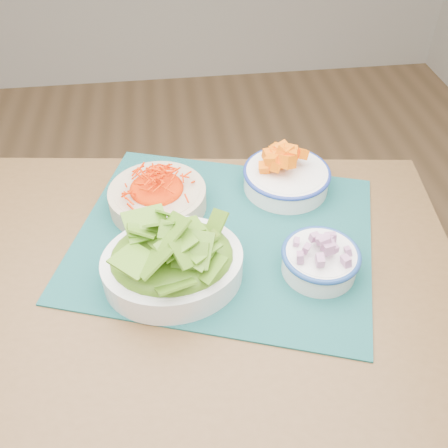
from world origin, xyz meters
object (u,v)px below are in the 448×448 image
at_px(lettuce_bowl, 172,257).
at_px(onion_bowl, 321,256).
at_px(table, 184,305).
at_px(placemat, 224,235).
at_px(squash_bowl, 287,171).
at_px(carrot_bowl, 157,193).

xyz_separation_m(lettuce_bowl, onion_bowl, (0.27, -0.02, -0.02)).
relative_size(table, lettuce_bowl, 4.20).
relative_size(table, placemat, 1.98).
bearing_deg(lettuce_bowl, onion_bowl, -8.89).
bearing_deg(squash_bowl, carrot_bowl, -174.10).
distance_m(carrot_bowl, onion_bowl, 0.37).
xyz_separation_m(table, lettuce_bowl, (-0.01, -0.02, 0.17)).
xyz_separation_m(carrot_bowl, lettuce_bowl, (0.02, -0.21, 0.02)).
height_order(carrot_bowl, onion_bowl, carrot_bowl).
bearing_deg(squash_bowl, table, -139.89).
bearing_deg(onion_bowl, table, 171.08).
distance_m(placemat, carrot_bowl, 0.17).
bearing_deg(table, carrot_bowl, 108.63).
bearing_deg(carrot_bowl, lettuce_bowl, -84.01).
bearing_deg(onion_bowl, placemat, 144.30).
bearing_deg(placemat, squash_bowl, 59.28).
relative_size(carrot_bowl, onion_bowl, 1.50).
bearing_deg(placemat, onion_bowl, -16.93).
bearing_deg(squash_bowl, onion_bowl, -88.35).
xyz_separation_m(table, placemat, (0.09, 0.08, 0.11)).
height_order(carrot_bowl, lettuce_bowl, lettuce_bowl).
xyz_separation_m(squash_bowl, lettuce_bowl, (-0.27, -0.24, 0.01)).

